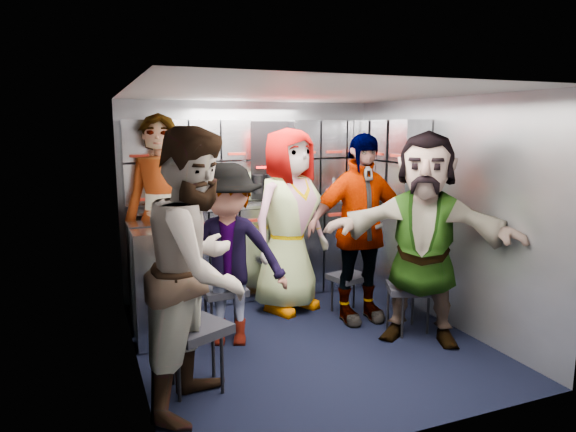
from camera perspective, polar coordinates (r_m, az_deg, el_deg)
name	(u,v)px	position (r m, az deg, el deg)	size (l,w,h in m)	color
floor	(305,340)	(4.60, 1.93, -13.58)	(3.00, 3.00, 0.00)	black
wall_back	(251,198)	(5.68, -4.14, 1.96)	(2.80, 0.04, 2.10)	gray
wall_left	(132,235)	(3.95, -16.92, -2.00)	(0.04, 3.00, 2.10)	gray
wall_right	(442,211)	(5.02, 16.78, 0.49)	(0.04, 3.00, 2.10)	gray
ceiling	(307,93)	(4.23, 2.10, 13.50)	(2.80, 3.00, 0.02)	silver
cart_bank_back	(258,252)	(5.59, -3.40, -3.96)	(2.68, 0.38, 0.99)	#979BA6
cart_bank_left	(155,283)	(4.65, -14.61, -7.18)	(0.38, 0.76, 0.99)	#979BA6
counter	(257,204)	(5.49, -3.46, 1.31)	(2.68, 0.42, 0.03)	#B7BABF
locker_bank_back	(255,159)	(5.49, -3.71, 6.31)	(2.68, 0.28, 0.82)	#979BA6
locker_bank_right	(389,160)	(5.45, 11.17, 6.11)	(0.28, 1.00, 0.82)	#979BA6
right_cabinet	(391,255)	(5.52, 11.39, -4.28)	(0.28, 1.20, 1.00)	#979BA6
coffee_niche	(269,160)	(5.61, -2.15, 6.19)	(0.46, 0.16, 0.84)	black
red_latch_strip	(263,220)	(5.32, -2.76, -0.42)	(2.60, 0.02, 0.03)	maroon
jump_seat_near_left	(196,332)	(3.72, -10.21, -12.60)	(0.53, 0.52, 0.48)	black
jump_seat_mid_left	(223,293)	(4.61, -7.19, -8.46)	(0.38, 0.37, 0.44)	black
jump_seat_center	(282,266)	(5.37, -0.63, -5.53)	(0.44, 0.42, 0.46)	black
jump_seat_mid_right	(349,279)	(5.13, 6.75, -6.96)	(0.40, 0.39, 0.40)	black
jump_seat_near_right	(409,291)	(4.77, 13.25, -8.07)	(0.48, 0.47, 0.43)	black
attendant_standing	(163,220)	(4.89, -13.77, -0.46)	(0.71, 0.47, 1.96)	black
attendant_arc_a	(199,270)	(3.39, -9.84, -5.92)	(0.90, 0.70, 1.84)	black
attendant_arc_b	(228,255)	(4.33, -6.69, -4.36)	(1.00, 0.57, 1.55)	black
attendant_arc_c	(289,221)	(5.10, 0.09, -0.53)	(0.89, 0.58, 1.82)	black
attendant_arc_d	(359,229)	(4.84, 7.89, -1.43)	(1.04, 0.43, 1.78)	black
attendant_arc_e	(424,238)	(4.50, 14.83, -2.39)	(1.67, 0.53, 1.80)	black
bottle_left	(167,197)	(5.20, -13.32, 2.04)	(0.07, 0.07, 0.23)	white
bottle_mid	(232,192)	(5.34, -6.24, 2.67)	(0.07, 0.07, 0.27)	white
bottle_right	(332,188)	(5.76, 4.95, 3.09)	(0.07, 0.07, 0.25)	white
cup_left	(175,203)	(5.21, -12.45, 1.38)	(0.09, 0.09, 0.10)	tan
cup_right	(340,194)	(5.80, 5.79, 2.44)	(0.08, 0.08, 0.11)	tan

